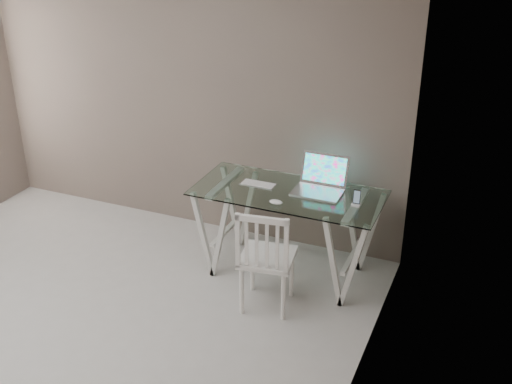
% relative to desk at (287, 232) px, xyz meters
% --- Properties ---
extents(desk, '(1.50, 0.70, 0.75)m').
position_rel_desk_xyz_m(desk, '(0.00, 0.00, 0.00)').
color(desk, silver).
rests_on(desk, ground).
extents(chair, '(0.45, 0.45, 0.86)m').
position_rel_desk_xyz_m(chair, '(0.03, -0.55, 0.09)').
color(chair, white).
rests_on(chair, ground).
extents(laptop, '(0.38, 0.35, 0.26)m').
position_rel_desk_xyz_m(laptop, '(0.22, 0.14, 0.43)').
color(laptop, '#BABBBF').
rests_on(laptop, desk).
extents(keyboard, '(0.29, 0.12, 0.01)m').
position_rel_desk_xyz_m(keyboard, '(-0.27, 0.03, 0.37)').
color(keyboard, silver).
rests_on(keyboard, desk).
extents(mouse, '(0.11, 0.06, 0.03)m').
position_rel_desk_xyz_m(mouse, '(-0.01, -0.24, 0.38)').
color(mouse, white).
rests_on(mouse, desk).
extents(phone_dock, '(0.07, 0.07, 0.12)m').
position_rel_desk_xyz_m(phone_dock, '(0.56, -0.02, 0.40)').
color(phone_dock, white).
rests_on(phone_dock, desk).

